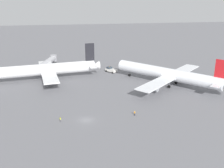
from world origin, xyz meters
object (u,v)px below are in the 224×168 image
object	(u,v)px
airliner_at_gate_left	(43,70)
ground_crew_wing_walker_right	(60,119)
jet_bridge	(49,62)
pushback_tug	(111,70)
airliner_being_pushed	(167,74)
ground_crew_marshaller_foreground	(135,113)

from	to	relation	value
airliner_at_gate_left	ground_crew_wing_walker_right	size ratio (longest dim) A/B	32.15
jet_bridge	pushback_tug	bearing A→B (deg)	-21.68
airliner_being_pushed	ground_crew_wing_walker_right	distance (m)	54.44
airliner_at_gate_left	ground_crew_wing_walker_right	bearing A→B (deg)	-79.86
pushback_tug	airliner_at_gate_left	bearing A→B (deg)	-166.44
pushback_tug	ground_crew_wing_walker_right	size ratio (longest dim) A/B	4.99
pushback_tug	ground_crew_marshaller_foreground	size ratio (longest dim) A/B	5.31
ground_crew_marshaller_foreground	jet_bridge	bearing A→B (deg)	115.33
airliner_being_pushed	pushback_tug	xyz separation A→B (m)	(-20.91, 24.47, -3.70)
airliner_at_gate_left	airliner_being_pushed	distance (m)	56.62
ground_crew_marshaller_foreground	ground_crew_wing_walker_right	bearing A→B (deg)	-178.70
ground_crew_marshaller_foreground	pushback_tug	bearing A→B (deg)	88.77
airliner_at_gate_left	airliner_being_pushed	bearing A→B (deg)	-16.88
ground_crew_wing_walker_right	jet_bridge	xyz separation A→B (m)	(-6.82, 65.85, 2.97)
airliner_being_pushed	pushback_tug	size ratio (longest dim) A/B	5.25
airliner_at_gate_left	pushback_tug	distance (m)	34.43
airliner_at_gate_left	jet_bridge	xyz separation A→B (m)	(1.24, 20.76, -1.11)
pushback_tug	jet_bridge	distance (m)	34.57
airliner_at_gate_left	ground_crew_wing_walker_right	xyz separation A→B (m)	(8.06, -45.09, -4.08)
airliner_at_gate_left	airliner_being_pushed	xyz separation A→B (m)	(54.18, -16.44, -0.05)
pushback_tug	ground_crew_wing_walker_right	xyz separation A→B (m)	(-25.21, -53.11, -0.33)
airliner_being_pushed	ground_crew_wing_walker_right	xyz separation A→B (m)	(-46.12, -28.65, -4.03)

